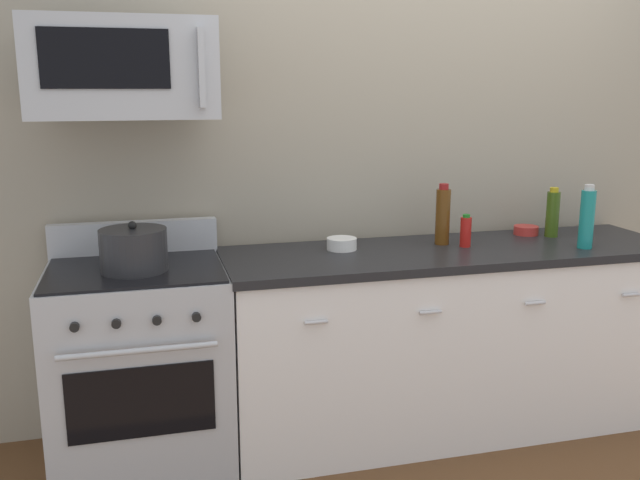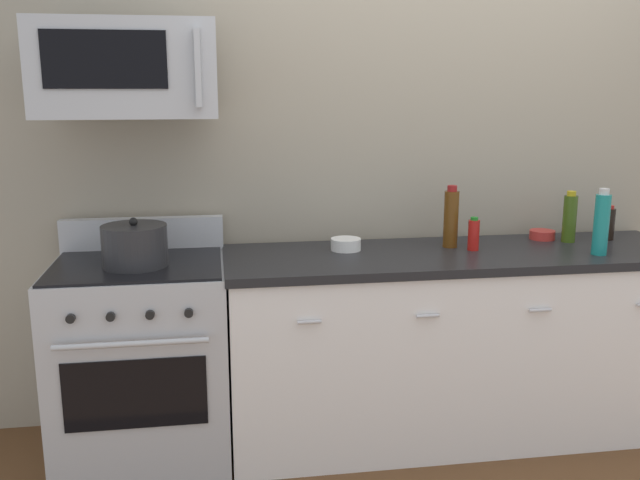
{
  "view_description": "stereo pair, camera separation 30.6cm",
  "coord_description": "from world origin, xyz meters",
  "px_view_note": "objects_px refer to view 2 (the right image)",
  "views": [
    {
      "loc": [
        -1.44,
        -2.95,
        1.67
      ],
      "look_at": [
        -0.68,
        -0.05,
        1.01
      ],
      "focal_mm": 38.54,
      "sensor_mm": 36.0,
      "label": 1
    },
    {
      "loc": [
        -1.14,
        -3.01,
        1.67
      ],
      "look_at": [
        -0.68,
        -0.05,
        1.01
      ],
      "focal_mm": 38.54,
      "sensor_mm": 36.0,
      "label": 2
    }
  ],
  "objects_px": {
    "bottle_soy_sauce_dark": "(609,223)",
    "bowl_white_ceramic": "(346,244)",
    "bottle_hot_sauce_red": "(474,235)",
    "range_oven": "(143,359)",
    "stockpot": "(135,246)",
    "bottle_wine_amber": "(451,218)",
    "bottle_olive_oil": "(570,218)",
    "microwave": "(127,69)",
    "bottle_sparkling_teal": "(601,223)",
    "bowl_red_small": "(542,234)"
  },
  "relations": [
    {
      "from": "bottle_sparkling_teal",
      "to": "stockpot",
      "type": "relative_size",
      "value": 1.11
    },
    {
      "from": "bottle_sparkling_teal",
      "to": "bottle_soy_sauce_dark",
      "type": "bearing_deg",
      "value": 53.03
    },
    {
      "from": "bowl_white_ceramic",
      "to": "bottle_sparkling_teal",
      "type": "bearing_deg",
      "value": -13.1
    },
    {
      "from": "bowl_red_small",
      "to": "bottle_sparkling_teal",
      "type": "bearing_deg",
      "value": -73.48
    },
    {
      "from": "range_oven",
      "to": "bottle_soy_sauce_dark",
      "type": "xyz_separation_m",
      "value": [
        2.32,
        0.13,
        0.53
      ]
    },
    {
      "from": "stockpot",
      "to": "bottle_sparkling_teal",
      "type": "bearing_deg",
      "value": -2.88
    },
    {
      "from": "bottle_soy_sauce_dark",
      "to": "bottle_hot_sauce_red",
      "type": "relative_size",
      "value": 1.1
    },
    {
      "from": "range_oven",
      "to": "bowl_white_ceramic",
      "type": "height_order",
      "value": "range_oven"
    },
    {
      "from": "range_oven",
      "to": "bottle_soy_sauce_dark",
      "type": "bearing_deg",
      "value": 3.26
    },
    {
      "from": "bottle_soy_sauce_dark",
      "to": "range_oven",
      "type": "bearing_deg",
      "value": -176.74
    },
    {
      "from": "bottle_sparkling_teal",
      "to": "bowl_red_small",
      "type": "height_order",
      "value": "bottle_sparkling_teal"
    },
    {
      "from": "microwave",
      "to": "bottle_olive_oil",
      "type": "relative_size",
      "value": 2.91
    },
    {
      "from": "bowl_white_ceramic",
      "to": "range_oven",
      "type": "bearing_deg",
      "value": -173.61
    },
    {
      "from": "bottle_wine_amber",
      "to": "bowl_white_ceramic",
      "type": "distance_m",
      "value": 0.52
    },
    {
      "from": "bottle_wine_amber",
      "to": "bottle_olive_oil",
      "type": "height_order",
      "value": "bottle_wine_amber"
    },
    {
      "from": "range_oven",
      "to": "bottle_sparkling_teal",
      "type": "bearing_deg",
      "value": -4.33
    },
    {
      "from": "bottle_wine_amber",
      "to": "bowl_red_small",
      "type": "height_order",
      "value": "bottle_wine_amber"
    },
    {
      "from": "range_oven",
      "to": "bowl_red_small",
      "type": "height_order",
      "value": "range_oven"
    },
    {
      "from": "microwave",
      "to": "bottle_olive_oil",
      "type": "distance_m",
      "value": 2.21
    },
    {
      "from": "bottle_soy_sauce_dark",
      "to": "bowl_white_ceramic",
      "type": "distance_m",
      "value": 1.36
    },
    {
      "from": "bottle_soy_sauce_dark",
      "to": "bowl_white_ceramic",
      "type": "xyz_separation_m",
      "value": [
        -1.36,
        -0.02,
        -0.05
      ]
    },
    {
      "from": "bottle_olive_oil",
      "to": "stockpot",
      "type": "xyz_separation_m",
      "value": [
        -2.09,
        -0.17,
        -0.03
      ]
    },
    {
      "from": "bottle_soy_sauce_dark",
      "to": "bottle_sparkling_teal",
      "type": "bearing_deg",
      "value": -126.97
    },
    {
      "from": "bowl_red_small",
      "to": "stockpot",
      "type": "bearing_deg",
      "value": -172.92
    },
    {
      "from": "bottle_soy_sauce_dark",
      "to": "bottle_olive_oil",
      "type": "distance_m",
      "value": 0.23
    },
    {
      "from": "bottle_olive_oil",
      "to": "bowl_red_small",
      "type": "distance_m",
      "value": 0.16
    },
    {
      "from": "bottle_olive_oil",
      "to": "bowl_white_ceramic",
      "type": "xyz_separation_m",
      "value": [
        -1.14,
        -0.01,
        -0.09
      ]
    },
    {
      "from": "microwave",
      "to": "bottle_sparkling_teal",
      "type": "distance_m",
      "value": 2.21
    },
    {
      "from": "bowl_red_small",
      "to": "bottle_olive_oil",
      "type": "bearing_deg",
      "value": -39.06
    },
    {
      "from": "range_oven",
      "to": "stockpot",
      "type": "xyz_separation_m",
      "value": [
        0.0,
        -0.05,
        0.54
      ]
    },
    {
      "from": "bottle_soy_sauce_dark",
      "to": "bowl_white_ceramic",
      "type": "height_order",
      "value": "bottle_soy_sauce_dark"
    },
    {
      "from": "range_oven",
      "to": "bottle_olive_oil",
      "type": "distance_m",
      "value": 2.17
    },
    {
      "from": "bottle_hot_sauce_red",
      "to": "stockpot",
      "type": "relative_size",
      "value": 0.57
    },
    {
      "from": "range_oven",
      "to": "bottle_hot_sauce_red",
      "type": "height_order",
      "value": "bottle_hot_sauce_red"
    },
    {
      "from": "bottle_hot_sauce_red",
      "to": "bottle_olive_oil",
      "type": "distance_m",
      "value": 0.55
    },
    {
      "from": "bottle_wine_amber",
      "to": "stockpot",
      "type": "relative_size",
      "value": 1.08
    },
    {
      "from": "bottle_wine_amber",
      "to": "bowl_white_ceramic",
      "type": "xyz_separation_m",
      "value": [
        -0.51,
        0.01,
        -0.11
      ]
    },
    {
      "from": "bottle_soy_sauce_dark",
      "to": "microwave",
      "type": "bearing_deg",
      "value": -177.85
    },
    {
      "from": "microwave",
      "to": "bottle_olive_oil",
      "type": "xyz_separation_m",
      "value": [
        2.09,
        0.07,
        -0.71
      ]
    },
    {
      "from": "bottle_olive_oil",
      "to": "bottle_hot_sauce_red",
      "type": "bearing_deg",
      "value": -169.42
    },
    {
      "from": "bottle_wine_amber",
      "to": "bottle_hot_sauce_red",
      "type": "relative_size",
      "value": 1.89
    },
    {
      "from": "bottle_wine_amber",
      "to": "stockpot",
      "type": "xyz_separation_m",
      "value": [
        -1.47,
        -0.15,
        -0.05
      ]
    },
    {
      "from": "bottle_olive_oil",
      "to": "bottle_wine_amber",
      "type": "bearing_deg",
      "value": -178.2
    },
    {
      "from": "bottle_olive_oil",
      "to": "bowl_red_small",
      "type": "height_order",
      "value": "bottle_olive_oil"
    },
    {
      "from": "microwave",
      "to": "bowl_white_ceramic",
      "type": "relative_size",
      "value": 5.22
    },
    {
      "from": "bottle_hot_sauce_red",
      "to": "range_oven",
      "type": "bearing_deg",
      "value": -179.49
    },
    {
      "from": "bowl_white_ceramic",
      "to": "bottle_wine_amber",
      "type": "bearing_deg",
      "value": -1.37
    },
    {
      "from": "bottle_olive_oil",
      "to": "stockpot",
      "type": "distance_m",
      "value": 2.1
    },
    {
      "from": "microwave",
      "to": "bottle_sparkling_teal",
      "type": "relative_size",
      "value": 2.42
    },
    {
      "from": "bottle_soy_sauce_dark",
      "to": "bottle_wine_amber",
      "type": "relative_size",
      "value": 0.58
    }
  ]
}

